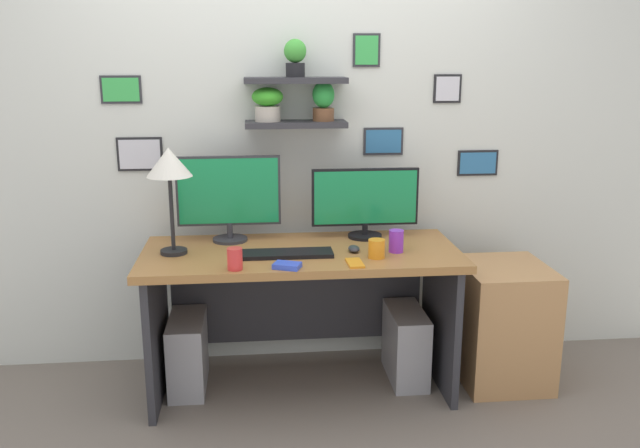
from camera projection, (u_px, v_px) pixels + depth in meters
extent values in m
plane|color=#70665B|center=(302.00, 387.00, 3.48)|extent=(8.00, 8.00, 0.00)
cube|color=silver|center=(294.00, 121.00, 3.58)|extent=(4.40, 0.04, 2.70)
cube|color=#2D2D33|center=(296.00, 124.00, 3.46)|extent=(0.53, 0.20, 0.03)
cube|color=#2D2D33|center=(295.00, 80.00, 3.41)|extent=(0.53, 0.20, 0.03)
cylinder|color=#B2A899|center=(268.00, 114.00, 3.44)|extent=(0.13, 0.13, 0.08)
ellipsoid|color=green|center=(267.00, 97.00, 3.41)|extent=(0.16, 0.16, 0.10)
cylinder|color=black|center=(295.00, 70.00, 3.40)|extent=(0.10, 0.10, 0.07)
ellipsoid|color=green|center=(295.00, 51.00, 3.37)|extent=(0.11, 0.11, 0.12)
cylinder|color=brown|center=(323.00, 114.00, 3.47)|extent=(0.11, 0.11, 0.07)
ellipsoid|color=green|center=(323.00, 95.00, 3.44)|extent=(0.11, 0.11, 0.14)
cube|color=black|center=(140.00, 154.00, 3.52)|extent=(0.24, 0.02, 0.18)
cube|color=silver|center=(140.00, 154.00, 3.51)|extent=(0.21, 0.00, 0.15)
cube|color=#2D2D33|center=(121.00, 90.00, 3.43)|extent=(0.21, 0.02, 0.14)
cube|color=green|center=(121.00, 90.00, 3.42)|extent=(0.18, 0.00, 0.12)
cube|color=black|center=(477.00, 163.00, 3.71)|extent=(0.23, 0.02, 0.14)
cube|color=teal|center=(478.00, 163.00, 3.71)|extent=(0.21, 0.00, 0.12)
cube|color=#2D2D33|center=(366.00, 50.00, 3.50)|extent=(0.15, 0.02, 0.17)
cube|color=green|center=(367.00, 50.00, 3.49)|extent=(0.12, 0.00, 0.15)
cube|color=#2D2D33|center=(383.00, 141.00, 3.63)|extent=(0.22, 0.02, 0.15)
cube|color=teal|center=(384.00, 141.00, 3.62)|extent=(0.19, 0.00, 0.13)
cube|color=black|center=(447.00, 89.00, 3.60)|extent=(0.15, 0.02, 0.15)
cube|color=silver|center=(448.00, 89.00, 3.59)|extent=(0.13, 0.00, 0.13)
cube|color=#9E6B38|center=(301.00, 254.00, 3.31)|extent=(1.58, 0.68, 0.04)
cube|color=#2D2D33|center=(157.00, 330.00, 3.33)|extent=(0.04, 0.62, 0.71)
cube|color=#2D2D33|center=(440.00, 319.00, 3.47)|extent=(0.04, 0.62, 0.71)
cube|color=#2D2D33|center=(298.00, 297.00, 3.68)|extent=(1.38, 0.02, 0.50)
cylinder|color=#2D2D33|center=(230.00, 239.00, 3.47)|extent=(0.18, 0.18, 0.02)
cylinder|color=#2D2D33|center=(230.00, 230.00, 3.45)|extent=(0.03, 0.03, 0.08)
cube|color=#2D2D33|center=(229.00, 191.00, 3.41)|extent=(0.53, 0.02, 0.36)
cube|color=#198C4C|center=(228.00, 191.00, 3.40)|extent=(0.51, 0.00, 0.34)
cylinder|color=black|center=(365.00, 236.00, 3.54)|extent=(0.18, 0.18, 0.02)
cylinder|color=black|center=(365.00, 229.00, 3.53)|extent=(0.03, 0.03, 0.06)
cube|color=black|center=(365.00, 197.00, 3.49)|extent=(0.57, 0.02, 0.30)
cube|color=#198C4C|center=(366.00, 198.00, 3.48)|extent=(0.54, 0.00, 0.28)
cube|color=black|center=(287.00, 254.00, 3.21)|extent=(0.44, 0.14, 0.02)
ellipsoid|color=#2D2D33|center=(354.00, 249.00, 3.27)|extent=(0.06, 0.09, 0.03)
cylinder|color=black|center=(174.00, 251.00, 3.24)|extent=(0.13, 0.13, 0.02)
cylinder|color=black|center=(172.00, 213.00, 3.20)|extent=(0.02, 0.02, 0.36)
cone|color=silver|center=(169.00, 162.00, 3.14)|extent=(0.22, 0.22, 0.14)
cube|color=orange|center=(355.00, 263.00, 3.08)|extent=(0.08, 0.14, 0.01)
cylinder|color=orange|center=(377.00, 249.00, 3.17)|extent=(0.08, 0.08, 0.09)
cylinder|color=red|center=(235.00, 259.00, 2.99)|extent=(0.07, 0.07, 0.10)
cube|color=blue|center=(287.00, 266.00, 3.02)|extent=(0.14, 0.12, 0.02)
cylinder|color=purple|center=(396.00, 241.00, 3.26)|extent=(0.07, 0.07, 0.11)
cube|color=tan|center=(502.00, 323.00, 3.51)|extent=(0.44, 0.50, 0.63)
cube|color=#99999E|center=(188.00, 353.00, 3.45)|extent=(0.18, 0.40, 0.38)
cube|color=#99999E|center=(406.00, 344.00, 3.54)|extent=(0.18, 0.40, 0.38)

